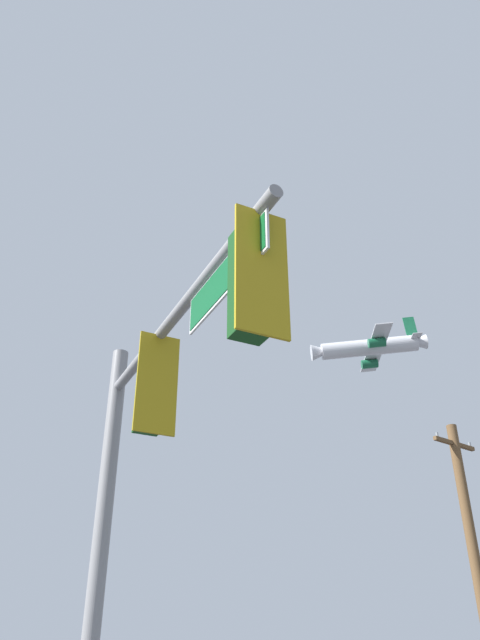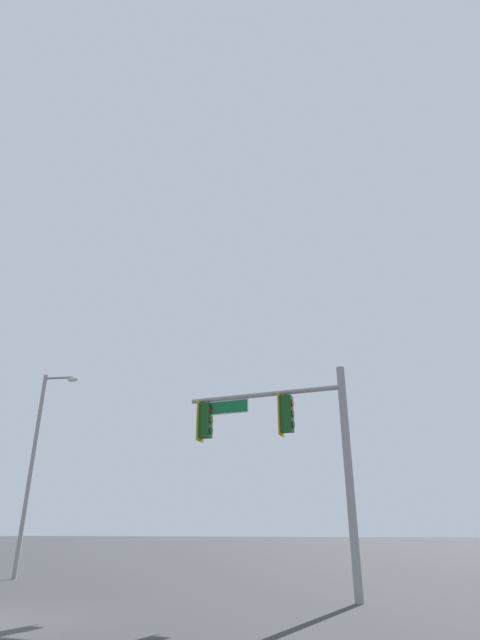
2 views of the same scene
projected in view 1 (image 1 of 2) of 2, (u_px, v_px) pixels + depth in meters
name	position (u px, v px, depth m)	size (l,w,h in m)	color
signal_pole_near	(148.00, 442.00, 7.40)	(5.06, 0.63, 6.25)	gray
utility_pole	(476.00, 568.00, 17.82)	(0.51, 1.89, 8.80)	brown
airplane	(368.00, 348.00, 123.51)	(20.16, 22.14, 9.47)	silver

